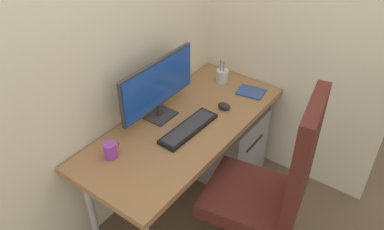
{
  "coord_description": "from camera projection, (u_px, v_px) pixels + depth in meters",
  "views": [
    {
      "loc": [
        -1.54,
        -1.19,
        2.18
      ],
      "look_at": [
        -0.01,
        -0.07,
        0.81
      ],
      "focal_mm": 35.84,
      "sensor_mm": 36.0,
      "label": 1
    }
  ],
  "objects": [
    {
      "name": "coffee_mug",
      "position": [
        111.0,
        150.0,
        2.16
      ],
      "size": [
        0.11,
        0.08,
        0.1
      ],
      "color": "purple",
      "rests_on": "desk"
    },
    {
      "name": "filing_cabinet",
      "position": [
        225.0,
        142.0,
        2.96
      ],
      "size": [
        0.47,
        0.51,
        0.56
      ],
      "color": "gray",
      "rests_on": "ground_plane"
    },
    {
      "name": "notebook",
      "position": [
        251.0,
        92.0,
        2.73
      ],
      "size": [
        0.17,
        0.21,
        0.01
      ],
      "primitive_type": "cube",
      "rotation": [
        0.0,
        0.0,
        0.17
      ],
      "color": "#334C8C",
      "rests_on": "desk"
    },
    {
      "name": "monitor",
      "position": [
        158.0,
        86.0,
        2.37
      ],
      "size": [
        0.64,
        0.15,
        0.4
      ],
      "color": "#333338",
      "rests_on": "desk"
    },
    {
      "name": "ground_plane",
      "position": [
        186.0,
        199.0,
        2.86
      ],
      "size": [
        8.0,
        8.0,
        0.0
      ],
      "primitive_type": "plane",
      "color": "brown"
    },
    {
      "name": "pen_holder",
      "position": [
        222.0,
        76.0,
        2.83
      ],
      "size": [
        0.09,
        0.09,
        0.18
      ],
      "color": "silver",
      "rests_on": "desk"
    },
    {
      "name": "mouse",
      "position": [
        224.0,
        106.0,
        2.57
      ],
      "size": [
        0.07,
        0.1,
        0.04
      ],
      "primitive_type": "ellipsoid",
      "rotation": [
        0.0,
        0.0,
        -0.07
      ],
      "color": "black",
      "rests_on": "desk"
    },
    {
      "name": "wall_back",
      "position": [
        134.0,
        5.0,
        2.21
      ],
      "size": [
        2.62,
        0.04,
        2.8
      ],
      "primitive_type": "cube",
      "color": "beige",
      "rests_on": "ground_plane"
    },
    {
      "name": "office_chair",
      "position": [
        271.0,
        185.0,
        2.11
      ],
      "size": [
        0.57,
        0.61,
        1.22
      ],
      "color": "black",
      "rests_on": "ground_plane"
    },
    {
      "name": "desk",
      "position": [
        185.0,
        131.0,
        2.48
      ],
      "size": [
        1.5,
        0.65,
        0.71
      ],
      "color": "#996B42",
      "rests_on": "ground_plane"
    },
    {
      "name": "keyboard",
      "position": [
        189.0,
        128.0,
        2.38
      ],
      "size": [
        0.45,
        0.14,
        0.03
      ],
      "color": "black",
      "rests_on": "desk"
    }
  ]
}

